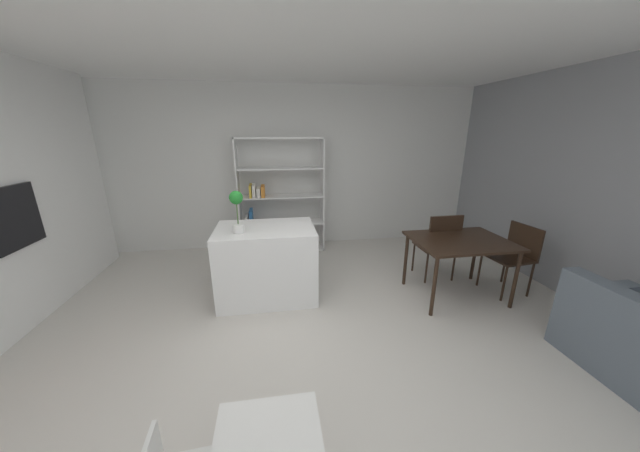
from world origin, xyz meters
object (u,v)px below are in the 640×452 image
open_bookshelf (276,201)px  dining_chair_far (440,242)px  kitchen_island (267,263)px  child_table (269,449)px  dining_chair_window_side (515,252)px  dining_table (460,246)px  potted_plant_on_island (237,208)px  built_in_oven (14,217)px

open_bookshelf → dining_chair_far: 2.62m
kitchen_island → child_table: kitchen_island is taller
dining_chair_window_side → dining_chair_far: dining_chair_far is taller
kitchen_island → dining_chair_window_side: bearing=-6.4°
dining_table → potted_plant_on_island: bearing=175.2°
built_in_oven → dining_chair_window_side: (5.50, -0.20, -0.64)m
child_table → dining_chair_window_side: 3.60m
child_table → kitchen_island: bearing=90.8°
built_in_oven → dining_table: (4.72, -0.21, -0.50)m
kitchen_island → dining_chair_window_side: (3.08, -0.34, 0.09)m
dining_chair_window_side → dining_chair_far: bearing=-125.3°
open_bookshelf → dining_chair_far: bearing=-33.8°
kitchen_island → dining_chair_far: size_ratio=1.23×
potted_plant_on_island → child_table: size_ratio=0.86×
dining_table → dining_chair_far: bearing=89.8°
potted_plant_on_island → open_bookshelf: (0.43, 1.67, -0.31)m
built_in_oven → kitchen_island: bearing=3.5°
kitchen_island → dining_chair_window_side: kitchen_island is taller
built_in_oven → open_bookshelf: (2.57, 1.68, -0.30)m
kitchen_island → dining_table: bearing=-8.7°
kitchen_island → dining_table: 2.34m
dining_chair_window_side → child_table: bearing=-63.8°
potted_plant_on_island → dining_chair_window_side: bearing=-3.5°
potted_plant_on_island → open_bookshelf: size_ratio=0.25×
potted_plant_on_island → dining_table: bearing=-4.8°
built_in_oven → dining_chair_window_side: bearing=-2.0°
open_bookshelf → dining_table: 2.87m
child_table → built_in_oven: bearing=139.2°
open_bookshelf → dining_chair_far: (2.16, -1.44, -0.32)m
kitchen_island → potted_plant_on_island: potted_plant_on_island is taller
built_in_oven → potted_plant_on_island: bearing=0.3°
potted_plant_on_island → open_bookshelf: 1.75m
dining_chair_window_side → kitchen_island: bearing=-102.4°
dining_chair_window_side → dining_table: bearing=-95.3°
open_bookshelf → potted_plant_on_island: bearing=-104.6°
built_in_oven → open_bookshelf: bearing=33.2°
open_bookshelf → dining_table: (2.16, -1.89, -0.21)m
dining_chair_far → potted_plant_on_island: bearing=4.0°
child_table → open_bookshelf: bearing=88.2°
built_in_oven → dining_table: size_ratio=0.56×
dining_chair_window_side → dining_chair_far: size_ratio=0.92×
kitchen_island → open_bookshelf: size_ratio=0.61×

